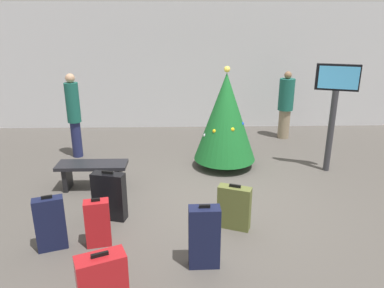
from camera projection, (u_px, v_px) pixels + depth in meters
The scene contains 13 objects.
ground_plane at pixel (211, 200), 6.13m from camera, with size 16.00×16.00×0.00m, color #514C47.
back_wall at pixel (199, 67), 9.87m from camera, with size 16.00×0.20×3.29m, color silver.
holiday_tree at pixel (226, 117), 7.23m from camera, with size 1.24×1.24×2.04m.
flight_info_kiosk at pixel (335, 100), 6.90m from camera, with size 0.76×0.33×2.10m.
waiting_bench at pixel (93, 170), 6.46m from camera, with size 1.22×0.44×0.48m.
traveller_0 at pixel (74, 113), 7.78m from camera, with size 0.40×0.40×1.82m.
traveller_1 at pixel (286, 104), 9.08m from camera, with size 0.53×0.53×1.68m.
suitcase_0 at pixel (98, 223), 4.84m from camera, with size 0.35×0.24×0.69m.
suitcase_1 at pixel (50, 224), 4.74m from camera, with size 0.41×0.28×0.77m.
suitcase_2 at pixel (102, 280), 3.84m from camera, with size 0.57×0.42×0.62m.
suitcase_3 at pixel (204, 237), 4.40m from camera, with size 0.38×0.20×0.83m.
suitcase_4 at pixel (109, 196), 5.47m from camera, with size 0.52×0.29×0.78m.
suitcase_5 at pixel (234, 207), 5.24m from camera, with size 0.50×0.33×0.68m.
Camera 1 is at (-0.47, -5.48, 2.89)m, focal length 34.22 mm.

